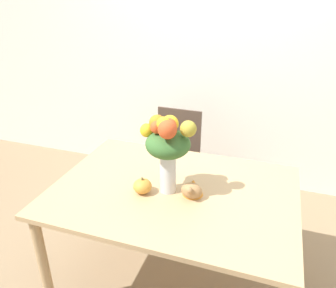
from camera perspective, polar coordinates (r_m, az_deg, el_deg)
name	(u,v)px	position (r m, az deg, el deg)	size (l,w,h in m)	color
ground_plane	(173,280)	(2.44, 0.85, -22.59)	(12.00, 12.00, 0.00)	#8E7556
wall_back	(225,45)	(3.13, 9.91, 16.56)	(8.00, 0.06, 2.70)	white
dining_table	(174,201)	(2.00, 0.98, -9.87)	(1.41, 1.02, 0.74)	tan
flower_vase	(168,144)	(1.78, -0.08, -0.02)	(0.32, 0.26, 0.48)	silver
pumpkin	(142,186)	(1.90, -4.47, -7.31)	(0.11, 0.11, 0.10)	gold
turkey_figurine	(192,189)	(1.87, 4.27, -7.75)	(0.12, 0.16, 0.10)	#A87A4C
dining_chair_near_window	(174,157)	(2.90, 1.08, -2.30)	(0.43, 0.43, 0.87)	#47382D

